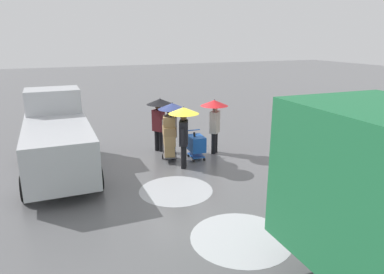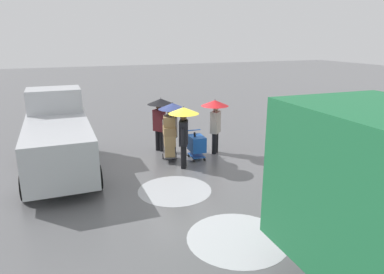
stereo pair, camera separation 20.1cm
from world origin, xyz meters
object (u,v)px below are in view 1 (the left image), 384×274
(pedestrian_pink_side, at_px, (184,123))
(shopping_cart_vendor, at_px, (196,144))
(hand_dolly_boxes, at_px, (169,137))
(pedestrian_white_side, at_px, (214,114))
(pedestrian_black_side, at_px, (159,112))
(cargo_van_parked_right, at_px, (58,139))
(pedestrian_far_side, at_px, (171,117))

(pedestrian_pink_side, bearing_deg, shopping_cart_vendor, -140.27)
(hand_dolly_boxes, bearing_deg, shopping_cart_vendor, 173.24)
(hand_dolly_boxes, distance_m, pedestrian_white_side, 2.02)
(pedestrian_pink_side, height_order, pedestrian_black_side, same)
(pedestrian_black_side, relative_size, pedestrian_white_side, 1.00)
(hand_dolly_boxes, bearing_deg, cargo_van_parked_right, -5.52)
(cargo_van_parked_right, distance_m, pedestrian_pink_side, 4.17)
(cargo_van_parked_right, xyz_separation_m, pedestrian_pink_side, (-4.01, 1.08, 0.41))
(pedestrian_pink_side, relative_size, pedestrian_white_side, 1.00)
(cargo_van_parked_right, bearing_deg, pedestrian_black_side, -166.18)
(pedestrian_white_side, bearing_deg, pedestrian_far_side, -0.10)
(shopping_cart_vendor, height_order, pedestrian_white_side, pedestrian_white_side)
(shopping_cart_vendor, bearing_deg, cargo_van_parked_right, -5.78)
(cargo_van_parked_right, relative_size, pedestrian_far_side, 2.49)
(cargo_van_parked_right, bearing_deg, pedestrian_far_side, 178.07)
(cargo_van_parked_right, xyz_separation_m, shopping_cart_vendor, (-4.73, 0.48, -0.61))
(pedestrian_pink_side, bearing_deg, pedestrian_far_side, -83.19)
(pedestrian_white_side, relative_size, pedestrian_far_side, 1.00)
(hand_dolly_boxes, relative_size, pedestrian_far_side, 0.78)
(shopping_cart_vendor, distance_m, pedestrian_white_side, 1.40)
(hand_dolly_boxes, distance_m, pedestrian_pink_side, 1.02)
(hand_dolly_boxes, xyz_separation_m, pedestrian_pink_side, (-0.28, 0.72, 0.67))
(shopping_cart_vendor, height_order, hand_dolly_boxes, hand_dolly_boxes)
(hand_dolly_boxes, relative_size, pedestrian_black_side, 0.78)
(pedestrian_black_side, height_order, pedestrian_far_side, same)
(pedestrian_pink_side, height_order, pedestrian_white_side, same)
(pedestrian_white_side, bearing_deg, pedestrian_black_side, -29.79)
(pedestrian_pink_side, height_order, pedestrian_far_side, same)
(shopping_cart_vendor, relative_size, pedestrian_pink_side, 0.49)
(cargo_van_parked_right, relative_size, pedestrian_white_side, 2.49)
(shopping_cart_vendor, xyz_separation_m, pedestrian_pink_side, (0.72, 0.60, 1.02))
(cargo_van_parked_right, height_order, pedestrian_pink_side, cargo_van_parked_right)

